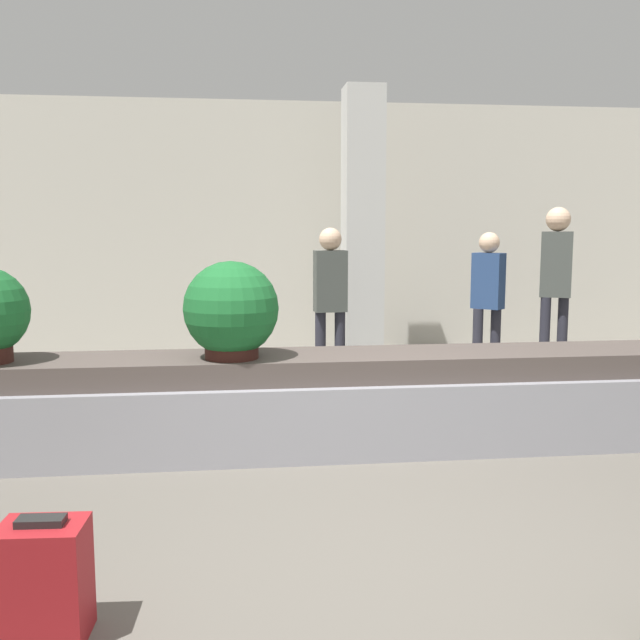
% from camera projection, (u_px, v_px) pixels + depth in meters
% --- Properties ---
extents(ground_plane, '(18.00, 18.00, 0.00)m').
position_uv_depth(ground_plane, '(361.00, 550.00, 3.60)').
color(ground_plane, '#59544C').
extents(back_wall, '(18.00, 0.06, 3.20)m').
position_uv_depth(back_wall, '(282.00, 230.00, 9.10)').
color(back_wall, beige).
rests_on(back_wall, ground_plane).
extents(carousel, '(8.25, 0.83, 0.70)m').
position_uv_depth(carousel, '(320.00, 403.00, 5.25)').
color(carousel, gray).
rests_on(carousel, ground_plane).
extents(pillar, '(0.44, 0.44, 3.20)m').
position_uv_depth(pillar, '(362.00, 230.00, 8.19)').
color(pillar, silver).
rests_on(pillar, ground_plane).
extents(suitcase_0, '(0.35, 0.27, 0.50)m').
position_uv_depth(suitcase_0, '(44.00, 581.00, 2.80)').
color(suitcase_0, maroon).
rests_on(suitcase_0, ground_plane).
extents(potted_plant_1, '(0.67, 0.67, 0.69)m').
position_uv_depth(potted_plant_1, '(231.00, 312.00, 4.99)').
color(potted_plant_1, '#381914').
rests_on(potted_plant_1, carousel).
extents(traveler_0, '(0.33, 0.23, 1.62)m').
position_uv_depth(traveler_0, '(330.00, 293.00, 7.18)').
color(traveler_0, '#282833').
rests_on(traveler_0, ground_plane).
extents(traveler_1, '(0.35, 0.35, 1.58)m').
position_uv_depth(traveler_1, '(488.00, 293.00, 7.66)').
color(traveler_1, '#282833').
rests_on(traveler_1, ground_plane).
extents(traveler_2, '(0.37, 0.30, 1.84)m').
position_uv_depth(traveler_2, '(556.00, 275.00, 7.62)').
color(traveler_2, '#282833').
rests_on(traveler_2, ground_plane).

